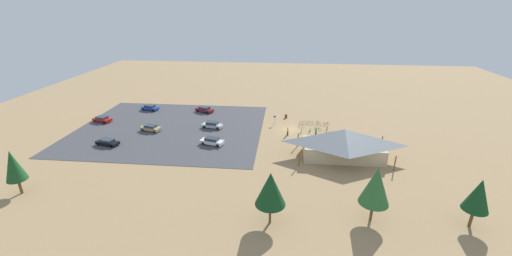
{
  "coord_description": "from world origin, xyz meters",
  "views": [
    {
      "loc": [
        1.25,
        64.71,
        26.35
      ],
      "look_at": [
        7.26,
        2.82,
        1.2
      ],
      "focal_mm": 22.09,
      "sensor_mm": 36.0,
      "label": 1
    }
  ],
  "objects_px": {
    "pine_west": "(13,166)",
    "visitor_crossing_yard": "(288,131)",
    "trash_bin": "(286,116)",
    "bicycle_red_edge_north": "(344,134)",
    "bicycle_purple_yard_left": "(330,134)",
    "bicycle_teal_by_bin": "(319,123)",
    "pine_far_east": "(479,195)",
    "bicycle_silver_front_row": "(310,131)",
    "bicycle_yellow_lone_east": "(303,123)",
    "bicycle_white_lone_west": "(301,126)",
    "bicycle_yellow_edge_south": "(301,131)",
    "car_red_mid_lot": "(102,119)",
    "car_tan_near_entry": "(151,128)",
    "car_maroon_second_row": "(204,109)",
    "bike_pavilion": "(344,142)",
    "bicycle_green_trailside": "(310,123)",
    "bicycle_black_yard_front": "(326,124)",
    "lot_sign": "(275,119)",
    "car_black_back_corner": "(107,142)",
    "car_blue_far_end": "(150,108)",
    "bicycle_blue_yard_center": "(318,129)",
    "car_white_inner_stall": "(212,141)",
    "pine_midwest": "(376,186)",
    "visitor_at_bikes": "(316,131)",
    "bicycle_orange_near_porch": "(327,129)",
    "car_silver_aisle_side": "(212,125)",
    "pine_mideast": "(271,189)"
  },
  "relations": [
    {
      "from": "bicycle_blue_yard_center",
      "to": "car_tan_near_entry",
      "type": "relative_size",
      "value": 0.33
    },
    {
      "from": "visitor_crossing_yard",
      "to": "visitor_at_bikes",
      "type": "height_order",
      "value": "visitor_crossing_yard"
    },
    {
      "from": "bicycle_purple_yard_left",
      "to": "bicycle_teal_by_bin",
      "type": "relative_size",
      "value": 1.37
    },
    {
      "from": "bicycle_black_yard_front",
      "to": "car_tan_near_entry",
      "type": "height_order",
      "value": "car_tan_near_entry"
    },
    {
      "from": "bike_pavilion",
      "to": "bicycle_black_yard_front",
      "type": "xyz_separation_m",
      "value": [
        1.11,
        -15.81,
        -2.68
      ]
    },
    {
      "from": "bicycle_teal_by_bin",
      "to": "bicycle_yellow_edge_south",
      "type": "bearing_deg",
      "value": 51.58
    },
    {
      "from": "bicycle_silver_front_row",
      "to": "car_black_back_corner",
      "type": "xyz_separation_m",
      "value": [
        39.95,
        10.3,
        0.29
      ]
    },
    {
      "from": "bicycle_yellow_edge_south",
      "to": "bicycle_blue_yard_center",
      "type": "height_order",
      "value": "bicycle_yellow_edge_south"
    },
    {
      "from": "pine_west",
      "to": "bicycle_white_lone_west",
      "type": "height_order",
      "value": "pine_west"
    },
    {
      "from": "pine_mideast",
      "to": "bicycle_red_edge_north",
      "type": "relative_size",
      "value": 4.07
    },
    {
      "from": "bike_pavilion",
      "to": "trash_bin",
      "type": "height_order",
      "value": "bike_pavilion"
    },
    {
      "from": "bicycle_black_yard_front",
      "to": "bicycle_green_trailside",
      "type": "xyz_separation_m",
      "value": [
        3.56,
        -0.28,
        0.04
      ]
    },
    {
      "from": "bicycle_yellow_edge_south",
      "to": "bicycle_red_edge_north",
      "type": "height_order",
      "value": "bicycle_red_edge_north"
    },
    {
      "from": "bicycle_purple_yard_left",
      "to": "bicycle_teal_by_bin",
      "type": "distance_m",
      "value": 6.27
    },
    {
      "from": "pine_far_east",
      "to": "bicycle_teal_by_bin",
      "type": "height_order",
      "value": "pine_far_east"
    },
    {
      "from": "pine_far_east",
      "to": "pine_west",
      "type": "bearing_deg",
      "value": -1.28
    },
    {
      "from": "car_silver_aisle_side",
      "to": "bicycle_yellow_lone_east",
      "type": "bearing_deg",
      "value": -168.03
    },
    {
      "from": "trash_bin",
      "to": "lot_sign",
      "type": "bearing_deg",
      "value": 60.52
    },
    {
      "from": "bicycle_black_yard_front",
      "to": "car_tan_near_entry",
      "type": "xyz_separation_m",
      "value": [
        38.47,
        7.1,
        0.37
      ]
    },
    {
      "from": "pine_far_east",
      "to": "car_white_inner_stall",
      "type": "height_order",
      "value": "pine_far_east"
    },
    {
      "from": "bicycle_orange_near_porch",
      "to": "bicycle_silver_front_row",
      "type": "bearing_deg",
      "value": 22.88
    },
    {
      "from": "bicycle_silver_front_row",
      "to": "bicycle_yellow_lone_east",
      "type": "distance_m",
      "value": 5.0
    },
    {
      "from": "bike_pavilion",
      "to": "bicycle_green_trailside",
      "type": "relative_size",
      "value": 9.49
    },
    {
      "from": "pine_far_east",
      "to": "bicycle_yellow_lone_east",
      "type": "height_order",
      "value": "pine_far_east"
    },
    {
      "from": "bike_pavilion",
      "to": "car_silver_aisle_side",
      "type": "height_order",
      "value": "bike_pavilion"
    },
    {
      "from": "pine_midwest",
      "to": "bicycle_yellow_edge_south",
      "type": "relative_size",
      "value": 4.44
    },
    {
      "from": "lot_sign",
      "to": "bicycle_green_trailside",
      "type": "relative_size",
      "value": 1.3
    },
    {
      "from": "pine_far_east",
      "to": "bicycle_purple_yard_left",
      "type": "distance_m",
      "value": 31.37
    },
    {
      "from": "bicycle_green_trailside",
      "to": "bike_pavilion",
      "type": "bearing_deg",
      "value": 106.18
    },
    {
      "from": "car_tan_near_entry",
      "to": "car_maroon_second_row",
      "type": "bearing_deg",
      "value": -122.17
    },
    {
      "from": "pine_far_east",
      "to": "car_maroon_second_row",
      "type": "distance_m",
      "value": 59.58
    },
    {
      "from": "bicycle_teal_by_bin",
      "to": "visitor_at_bikes",
      "type": "xyz_separation_m",
      "value": [
        1.12,
        6.26,
        0.58
      ]
    },
    {
      "from": "lot_sign",
      "to": "bicycle_black_yard_front",
      "type": "xyz_separation_m",
      "value": [
        -11.77,
        -0.54,
        -1.06
      ]
    },
    {
      "from": "pine_midwest",
      "to": "car_black_back_corner",
      "type": "distance_m",
      "value": 49.75
    },
    {
      "from": "pine_far_east",
      "to": "bicycle_teal_by_bin",
      "type": "bearing_deg",
      "value": -64.84
    },
    {
      "from": "bicycle_yellow_edge_south",
      "to": "visitor_at_bikes",
      "type": "distance_m",
      "value": 3.23
    },
    {
      "from": "bicycle_yellow_lone_east",
      "to": "car_blue_far_end",
      "type": "relative_size",
      "value": 0.37
    },
    {
      "from": "bicycle_red_edge_north",
      "to": "bicycle_yellow_lone_east",
      "type": "height_order",
      "value": "bicycle_red_edge_north"
    },
    {
      "from": "car_red_mid_lot",
      "to": "lot_sign",
      "type": "bearing_deg",
      "value": -176.81
    },
    {
      "from": "pine_west",
      "to": "visitor_crossing_yard",
      "type": "relative_size",
      "value": 3.83
    },
    {
      "from": "bicycle_orange_near_porch",
      "to": "bicycle_silver_front_row",
      "type": "height_order",
      "value": "bicycle_silver_front_row"
    },
    {
      "from": "bicycle_yellow_lone_east",
      "to": "bicycle_red_edge_north",
      "type": "bearing_deg",
      "value": 145.38
    },
    {
      "from": "trash_bin",
      "to": "bicycle_red_edge_north",
      "type": "height_order",
      "value": "trash_bin"
    },
    {
      "from": "pine_far_east",
      "to": "visitor_crossing_yard",
      "type": "distance_m",
      "value": 35.51
    },
    {
      "from": "bicycle_blue_yard_center",
      "to": "visitor_at_bikes",
      "type": "distance_m",
      "value": 2.9
    },
    {
      "from": "bike_pavilion",
      "to": "visitor_crossing_yard",
      "type": "height_order",
      "value": "bike_pavilion"
    },
    {
      "from": "bicycle_green_trailside",
      "to": "bicycle_yellow_lone_east",
      "type": "xyz_separation_m",
      "value": [
        1.68,
        0.07,
        -0.01
      ]
    },
    {
      "from": "pine_far_east",
      "to": "car_red_mid_lot",
      "type": "xyz_separation_m",
      "value": [
        66.18,
        -30.67,
        -3.92
      ]
    },
    {
      "from": "bicycle_purple_yard_left",
      "to": "car_maroon_second_row",
      "type": "bearing_deg",
      "value": -21.97
    },
    {
      "from": "lot_sign",
      "to": "bicycle_yellow_edge_south",
      "type": "height_order",
      "value": "lot_sign"
    }
  ]
}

